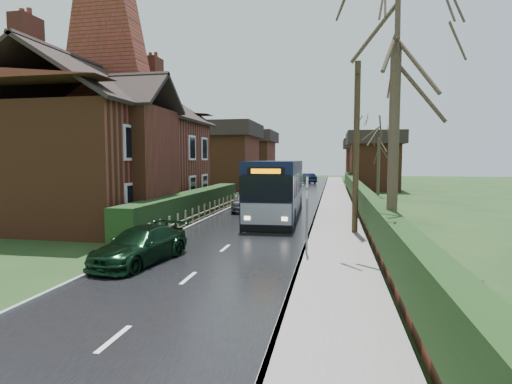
% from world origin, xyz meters
% --- Properties ---
extents(ground, '(140.00, 140.00, 0.00)m').
position_xyz_m(ground, '(0.00, 0.00, 0.00)').
color(ground, '#304A1F').
rests_on(ground, ground).
extents(road, '(6.00, 100.00, 0.02)m').
position_xyz_m(road, '(0.00, 10.00, 0.01)').
color(road, black).
rests_on(road, ground).
extents(pavement, '(2.50, 100.00, 0.14)m').
position_xyz_m(pavement, '(4.25, 10.00, 0.07)').
color(pavement, slate).
rests_on(pavement, ground).
extents(kerb_right, '(0.12, 100.00, 0.14)m').
position_xyz_m(kerb_right, '(3.05, 10.00, 0.07)').
color(kerb_right, gray).
rests_on(kerb_right, ground).
extents(kerb_left, '(0.12, 100.00, 0.10)m').
position_xyz_m(kerb_left, '(-3.05, 10.00, 0.05)').
color(kerb_left, gray).
rests_on(kerb_left, ground).
extents(front_hedge, '(1.20, 16.00, 1.60)m').
position_xyz_m(front_hedge, '(-3.90, 5.00, 0.80)').
color(front_hedge, black).
rests_on(front_hedge, ground).
extents(picket_fence, '(0.10, 16.00, 0.90)m').
position_xyz_m(picket_fence, '(-3.15, 5.00, 0.45)').
color(picket_fence, '#A0856C').
rests_on(picket_fence, ground).
extents(right_wall_hedge, '(0.60, 50.00, 1.80)m').
position_xyz_m(right_wall_hedge, '(5.80, 10.00, 1.02)').
color(right_wall_hedge, brown).
rests_on(right_wall_hedge, ground).
extents(brick_house, '(9.30, 14.60, 10.30)m').
position_xyz_m(brick_house, '(-8.73, 4.78, 4.38)').
color(brick_house, brown).
rests_on(brick_house, ground).
extents(bus, '(2.95, 11.15, 3.36)m').
position_xyz_m(bus, '(0.80, 6.94, 1.67)').
color(bus, black).
rests_on(bus, ground).
extents(car_silver, '(1.96, 4.42, 1.48)m').
position_xyz_m(car_silver, '(-1.50, 9.26, 0.74)').
color(car_silver, '#A5A5AA').
rests_on(car_silver, ground).
extents(car_green, '(2.31, 4.30, 1.18)m').
position_xyz_m(car_green, '(-2.21, -4.60, 0.59)').
color(car_green, black).
rests_on(car_green, ground).
extents(car_distant, '(2.98, 4.64, 1.44)m').
position_xyz_m(car_distant, '(0.40, 41.39, 0.72)').
color(car_distant, black).
rests_on(car_distant, ground).
extents(bus_stop_sign, '(0.08, 0.43, 2.86)m').
position_xyz_m(bus_stop_sign, '(3.20, -2.83, 1.88)').
color(bus_stop_sign, slate).
rests_on(bus_stop_sign, ground).
extents(telegraph_pole, '(0.27, 1.00, 7.78)m').
position_xyz_m(telegraph_pole, '(5.08, 1.79, 3.94)').
color(telegraph_pole, '#302515').
rests_on(telegraph_pole, ground).
extents(tree_right_near, '(4.74, 4.74, 10.24)m').
position_xyz_m(tree_right_near, '(6.00, -3.04, 7.65)').
color(tree_right_near, '#3D2F24').
rests_on(tree_right_near, ground).
extents(tree_right_far, '(4.07, 4.07, 7.87)m').
position_xyz_m(tree_right_far, '(8.15, 21.58, 5.88)').
color(tree_right_far, '#3C3123').
rests_on(tree_right_far, ground).
extents(tree_house_side, '(4.84, 4.84, 10.99)m').
position_xyz_m(tree_house_side, '(-13.59, 10.53, 8.21)').
color(tree_house_side, '#3B2E23').
rests_on(tree_house_side, ground).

